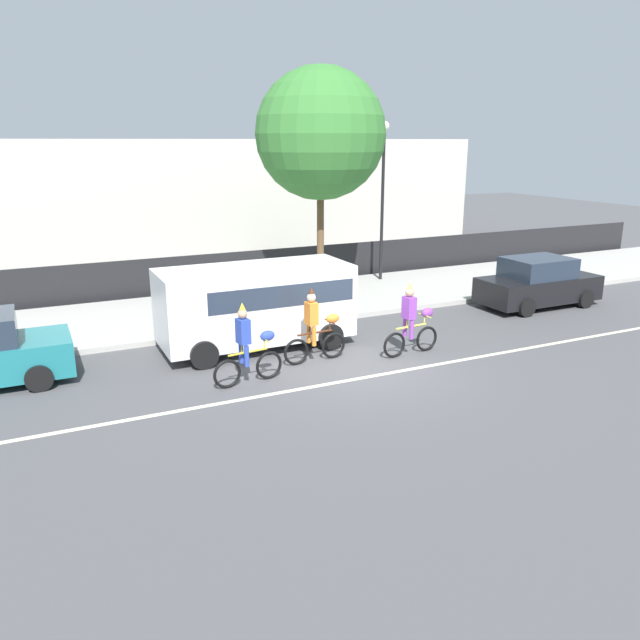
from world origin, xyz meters
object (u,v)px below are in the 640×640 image
at_px(parked_van_white, 258,300).
at_px(parked_car_black, 538,283).
at_px(parade_cyclist_cobalt, 248,348).
at_px(street_lamp_post, 383,178).
at_px(parade_cyclist_purple, 412,323).
at_px(parade_cyclist_orange, 315,329).

relative_size(parked_van_white, parked_car_black, 1.22).
distance_m(parade_cyclist_cobalt, street_lamp_post, 11.58).
xyz_separation_m(parade_cyclist_cobalt, parked_car_black, (10.93, 2.44, -0.06)).
height_order(parked_car_black, street_lamp_post, street_lamp_post).
height_order(parade_cyclist_purple, street_lamp_post, street_lamp_post).
distance_m(parade_cyclist_orange, parked_van_white, 1.96).
xyz_separation_m(parade_cyclist_cobalt, parade_cyclist_purple, (4.44, 0.12, 0.00)).
xyz_separation_m(parade_cyclist_orange, parked_car_black, (8.95, 1.75, -0.06)).
distance_m(parade_cyclist_orange, parade_cyclist_purple, 2.52).
bearing_deg(parade_cyclist_purple, parked_van_white, 145.96).
distance_m(parade_cyclist_orange, street_lamp_post, 9.80).
relative_size(parade_cyclist_cobalt, parked_car_black, 0.47).
bearing_deg(parade_cyclist_orange, parade_cyclist_cobalt, -161.02).
xyz_separation_m(parade_cyclist_cobalt, parked_van_white, (1.11, 2.37, 0.44)).
relative_size(parade_cyclist_purple, street_lamp_post, 0.33).
bearing_deg(parade_cyclist_cobalt, parade_cyclist_purple, 1.55).
bearing_deg(parade_cyclist_orange, street_lamp_post, 49.28).
height_order(parade_cyclist_cobalt, street_lamp_post, street_lamp_post).
bearing_deg(parade_cyclist_purple, parade_cyclist_orange, 167.14).
height_order(parade_cyclist_cobalt, parked_car_black, parade_cyclist_cobalt).
distance_m(parade_cyclist_cobalt, parade_cyclist_purple, 4.45).
xyz_separation_m(parked_van_white, parked_car_black, (9.83, 0.06, -0.50)).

